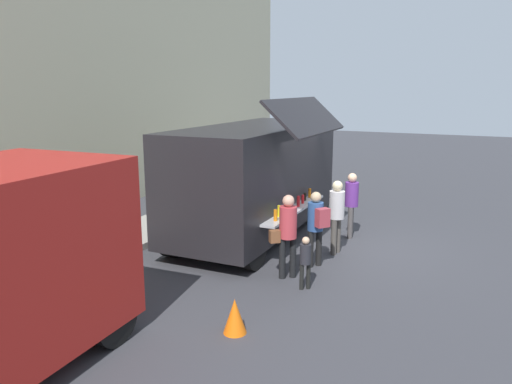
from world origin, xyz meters
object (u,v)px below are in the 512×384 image
(customer_front_ordering, at_px, (337,211))
(child_near_queue, at_px, (305,258))
(trash_bin, at_px, (244,181))
(customer_rear_waiting, at_px, (287,229))
(customer_mid_with_backpack, at_px, (316,222))
(traffic_cone_orange, at_px, (235,316))
(customer_extra_browsing, at_px, (351,199))
(food_truck_main, at_px, (256,176))

(customer_front_ordering, relative_size, child_near_queue, 1.65)
(trash_bin, bearing_deg, customer_rear_waiting, -147.02)
(customer_front_ordering, bearing_deg, child_near_queue, 99.51)
(trash_bin, distance_m, child_near_queue, 8.12)
(trash_bin, height_order, customer_mid_with_backpack, customer_mid_with_backpack)
(traffic_cone_orange, relative_size, customer_front_ordering, 0.33)
(customer_extra_browsing, height_order, child_near_queue, customer_extra_browsing)
(trash_bin, bearing_deg, child_near_queue, -145.42)
(food_truck_main, height_order, customer_rear_waiting, food_truck_main)
(customer_front_ordering, xyz_separation_m, customer_extra_browsing, (1.36, 0.02, -0.03))
(customer_front_ordering, xyz_separation_m, customer_rear_waiting, (-1.82, 0.45, -0.01))
(food_truck_main, height_order, child_near_queue, food_truck_main)
(customer_front_ordering, relative_size, customer_mid_with_backpack, 1.05)
(traffic_cone_orange, relative_size, child_near_queue, 0.54)
(customer_rear_waiting, bearing_deg, trash_bin, -7.53)
(customer_front_ordering, distance_m, customer_extra_browsing, 1.36)
(customer_rear_waiting, xyz_separation_m, child_near_queue, (-0.37, -0.51, -0.39))
(traffic_cone_orange, xyz_separation_m, child_near_queue, (2.04, -0.40, 0.33))
(traffic_cone_orange, relative_size, customer_mid_with_backpack, 0.35)
(customer_mid_with_backpack, distance_m, customer_rear_waiting, 0.88)
(trash_bin, relative_size, customer_rear_waiting, 0.63)
(traffic_cone_orange, bearing_deg, customer_front_ordering, -4.62)
(food_truck_main, distance_m, traffic_cone_orange, 5.27)
(trash_bin, bearing_deg, customer_front_ordering, -134.62)
(traffic_cone_orange, bearing_deg, food_truck_main, 21.59)
(trash_bin, relative_size, child_near_queue, 1.04)
(child_near_queue, bearing_deg, customer_extra_browsing, -39.09)
(customer_mid_with_backpack, bearing_deg, customer_front_ordering, -61.03)
(food_truck_main, xyz_separation_m, trash_bin, (3.96, 2.32, -0.98))
(food_truck_main, bearing_deg, child_near_queue, -140.29)
(customer_mid_with_backpack, bearing_deg, traffic_cone_orange, 123.29)
(customer_rear_waiting, height_order, customer_extra_browsing, customer_rear_waiting)
(customer_front_ordering, height_order, customer_extra_browsing, customer_front_ordering)
(food_truck_main, relative_size, customer_mid_with_backpack, 3.67)
(child_near_queue, bearing_deg, customer_front_ordering, -38.79)
(food_truck_main, bearing_deg, customer_rear_waiting, -143.26)
(traffic_cone_orange, distance_m, customer_front_ordering, 4.31)
(trash_bin, height_order, customer_rear_waiting, customer_rear_waiting)
(child_near_queue, bearing_deg, traffic_cone_orange, 128.58)
(customer_mid_with_backpack, height_order, child_near_queue, customer_mid_with_backpack)
(customer_extra_browsing, xyz_separation_m, child_near_queue, (-3.55, -0.08, -0.36))
(trash_bin, distance_m, customer_rear_waiting, 7.53)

